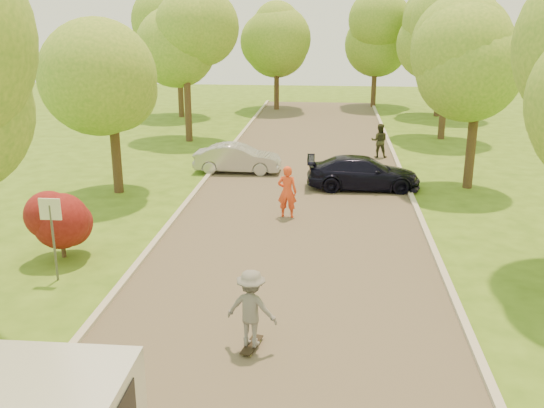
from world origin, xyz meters
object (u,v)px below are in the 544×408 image
at_px(silver_sedan, 238,158).
at_px(dark_sedan, 363,173).
at_px(person_olive, 379,141).
at_px(skateboarder, 251,308).
at_px(street_sign, 51,222).
at_px(person_striped, 287,192).
at_px(longboard, 252,345).

xyz_separation_m(silver_sedan, dark_sedan, (5.25, -2.10, 0.02)).
bearing_deg(dark_sedan, person_olive, -11.83).
bearing_deg(skateboarder, person_olive, -89.69).
relative_size(street_sign, person_striped, 1.23).
relative_size(silver_sedan, skateboarder, 2.30).
relative_size(dark_sedan, longboard, 5.10).
height_order(dark_sedan, person_striped, person_striped).
bearing_deg(street_sign, skateboarder, -27.75).
distance_m(skateboarder, person_striped, 8.44).
height_order(longboard, person_olive, person_olive).
bearing_deg(person_olive, person_striped, 72.47).
xyz_separation_m(longboard, person_striped, (0.07, 8.44, 0.79)).
relative_size(longboard, person_olive, 0.53).
bearing_deg(silver_sedan, skateboarder, -169.73).
distance_m(dark_sedan, skateboarder, 12.56).
xyz_separation_m(street_sign, dark_sedan, (8.10, 9.43, -0.93)).
bearing_deg(street_sign, silver_sedan, 76.12).
bearing_deg(person_striped, street_sign, 51.49).
relative_size(skateboarder, person_striped, 0.91).
bearing_deg(person_striped, dark_sedan, -119.43).
bearing_deg(longboard, person_olive, -89.69).
bearing_deg(dark_sedan, skateboarder, 165.68).
bearing_deg(silver_sedan, street_sign, 166.42).
distance_m(dark_sedan, person_olive, 5.66).
xyz_separation_m(dark_sedan, person_olive, (0.99, 5.57, 0.18)).
relative_size(street_sign, silver_sedan, 0.59).
bearing_deg(silver_sedan, longboard, -169.73).
bearing_deg(longboard, street_sign, -15.65).
relative_size(longboard, person_striped, 0.48).
relative_size(dark_sedan, skateboarder, 2.71).
bearing_deg(person_olive, dark_sedan, 83.69).
bearing_deg(dark_sedan, longboard, 165.68).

